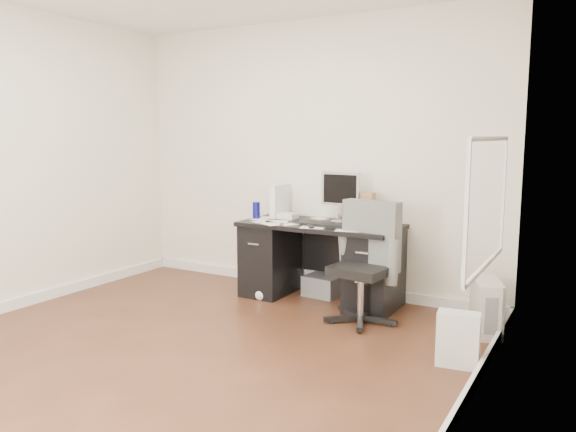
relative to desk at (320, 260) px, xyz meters
name	(u,v)px	position (x,y,z in m)	size (l,w,h in m)	color
ground	(183,351)	(-0.30, -1.65, -0.40)	(4.00, 4.00, 0.00)	#422415
room_shell	(183,122)	(-0.27, -1.62, 1.26)	(4.02, 4.02, 2.71)	silver
desk	(320,260)	(0.00, 0.00, 0.00)	(1.50, 0.70, 0.75)	black
loose_papers	(299,222)	(-0.20, -0.05, 0.35)	(1.10, 0.60, 0.00)	silver
lcd_monitor	(341,197)	(0.15, 0.12, 0.59)	(0.39, 0.22, 0.49)	#ABABAF
keyboard	(327,225)	(0.14, -0.14, 0.36)	(0.48, 0.16, 0.03)	black
computer_mouse	(360,224)	(0.41, -0.03, 0.38)	(0.06, 0.06, 0.06)	#ABABAF
travel_mug	(256,210)	(-0.69, -0.04, 0.43)	(0.07, 0.07, 0.17)	navy
white_binder	(280,201)	(-0.53, 0.14, 0.51)	(0.13, 0.28, 0.33)	silver
magazine_file	(369,209)	(0.42, 0.14, 0.50)	(0.13, 0.25, 0.29)	#926646
pen_cup	(358,210)	(0.30, 0.18, 0.47)	(0.10, 0.10, 0.24)	brown
yellow_book	(382,230)	(0.67, -0.17, 0.37)	(0.17, 0.22, 0.04)	yellow
paper_remote	(313,227)	(0.05, -0.26, 0.36)	(0.22, 0.17, 0.02)	silver
office_chair	(361,263)	(0.58, -0.40, 0.11)	(0.58, 0.58, 1.02)	#595B58
pc_tower	(486,307)	(1.55, -0.16, -0.18)	(0.19, 0.44, 0.44)	#A5A095
shopping_bag	(458,339)	(1.51, -0.92, -0.21)	(0.28, 0.20, 0.38)	silver
wicker_basket	(264,270)	(-0.69, 0.11, -0.21)	(0.39, 0.39, 0.39)	#4F3817
desk_printer	(323,286)	(-0.05, 0.16, -0.30)	(0.34, 0.28, 0.20)	slate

